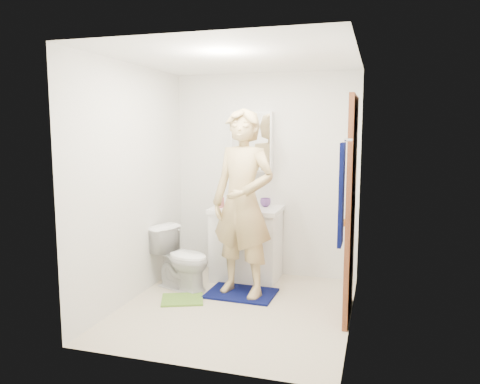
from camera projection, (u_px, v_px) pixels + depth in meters
name	position (u px, v px, depth m)	size (l,w,h in m)	color
floor	(236.00, 309.00, 4.61)	(2.20, 2.40, 0.02)	beige
ceiling	(236.00, 57.00, 4.28)	(2.20, 2.40, 0.02)	white
wall_back	(265.00, 175.00, 5.60)	(2.20, 0.02, 2.40)	silver
wall_front	(186.00, 208.00, 3.30)	(2.20, 0.02, 2.40)	silver
wall_left	(132.00, 183.00, 4.76)	(0.02, 2.40, 2.40)	silver
wall_right	(356.00, 192.00, 4.13)	(0.02, 2.40, 2.40)	silver
vanity_cabinet	(247.00, 245.00, 5.47)	(0.75, 0.55, 0.80)	white
countertop	(247.00, 210.00, 5.41)	(0.79, 0.59, 0.05)	white
sink_basin	(247.00, 208.00, 5.41)	(0.40, 0.40, 0.03)	white
faucet	(251.00, 200.00, 5.57)	(0.03, 0.03, 0.12)	silver
medicine_cabinet	(252.00, 142.00, 5.52)	(0.50, 0.12, 0.70)	white
mirror_panel	(251.00, 142.00, 5.46)	(0.46, 0.01, 0.66)	white
door	(351.00, 208.00, 4.31)	(0.05, 0.80, 2.05)	brown
door_knob	(344.00, 223.00, 4.03)	(0.07, 0.07, 0.07)	gold
towel	(342.00, 195.00, 3.61)	(0.03, 0.24, 0.80)	#070D44
towel_hook	(349.00, 140.00, 3.54)	(0.02, 0.02, 0.06)	silver
toilet	(182.00, 258.00, 5.13)	(0.38, 0.67, 0.68)	white
bath_mat	(241.00, 293.00, 4.98)	(0.71, 0.51, 0.02)	#070D44
green_rug	(182.00, 299.00, 4.81)	(0.42, 0.35, 0.02)	#649732
soap_dispenser	(220.00, 200.00, 5.39)	(0.08, 0.08, 0.17)	#BD5A58
toothbrush_cup	(265.00, 202.00, 5.46)	(0.13, 0.13, 0.10)	#653F8B
man	(243.00, 203.00, 4.83)	(0.71, 0.46, 1.94)	tan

